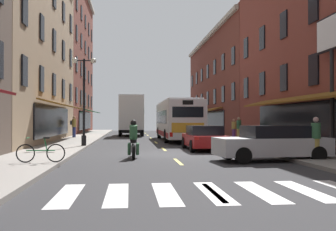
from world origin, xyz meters
TOP-DOWN VIEW (x-y plane):
  - ground_plane at (0.00, 0.00)m, footprint 34.80×80.00m
  - lane_centre_dashes at (0.00, -0.25)m, footprint 0.14×73.90m
  - crosswalk_near at (0.00, -10.00)m, footprint 7.10×2.80m
  - sidewalk_left at (-5.90, 0.00)m, footprint 3.00×80.00m
  - sidewalk_right at (5.90, 0.00)m, footprint 3.00×80.00m
  - billboard_sign at (7.05, -2.34)m, footprint 0.40×2.57m
  - transit_bus at (1.89, 12.04)m, footprint 2.67×11.53m
  - box_truck at (-1.74, 21.33)m, footprint 2.50×7.47m
  - sedan_near at (-1.48, 31.96)m, footprint 2.00×4.47m
  - sedan_mid at (3.82, -3.60)m, footprint 4.61×2.28m
  - sedan_far at (2.13, 2.13)m, footprint 1.96×4.30m
  - motorcycle_rider at (-1.75, -1.81)m, footprint 0.62×2.07m
  - bicycle_near at (-5.08, -4.53)m, footprint 1.71×0.48m
  - pedestrian_near at (-6.72, 15.48)m, footprint 0.52×0.39m
  - pedestrian_mid at (5.30, -4.33)m, footprint 0.36×0.36m
  - pedestrian_far at (6.27, 9.71)m, footprint 0.36×0.36m
  - pedestrian_rear at (6.39, 11.55)m, footprint 0.36×0.36m
  - street_lamp_twin at (-4.60, 4.50)m, footprint 1.42×0.32m

SIDE VIEW (x-z plane):
  - ground_plane at x=0.00m, z-range -0.10..0.00m
  - lane_centre_dashes at x=0.00m, z-range 0.00..0.01m
  - crosswalk_near at x=0.00m, z-range 0.00..0.01m
  - sidewalk_left at x=-5.90m, z-range 0.00..0.14m
  - sidewalk_right at x=5.90m, z-range 0.00..0.14m
  - bicycle_near at x=-5.08m, z-range 0.05..0.96m
  - sedan_far at x=2.13m, z-range 0.01..1.36m
  - motorcycle_rider at x=-1.75m, z-range -0.12..1.54m
  - sedan_near at x=-1.48m, z-range 0.02..1.42m
  - sedan_mid at x=3.82m, z-range 0.01..1.44m
  - pedestrian_rear at x=6.39m, z-range 0.16..1.76m
  - pedestrian_mid at x=5.30m, z-range 0.16..1.79m
  - pedestrian_far at x=6.27m, z-range 0.17..1.90m
  - pedestrian_near at x=-6.72m, z-range 0.20..2.04m
  - transit_bus at x=1.89m, z-range 0.08..3.23m
  - box_truck at x=-1.74m, z-range 0.05..4.10m
  - street_lamp_twin at x=-4.60m, z-range 0.42..5.61m
  - billboard_sign at x=7.05m, z-range 1.69..7.91m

